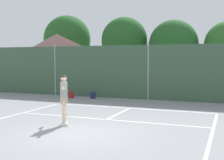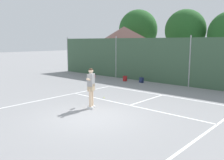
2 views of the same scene
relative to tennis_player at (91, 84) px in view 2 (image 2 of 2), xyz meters
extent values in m
plane|color=gray|center=(1.02, -0.91, -1.11)|extent=(120.00, 120.00, 0.00)
cube|color=white|center=(1.02, 4.59, -1.11)|extent=(8.20, 0.10, 0.01)
cube|color=white|center=(-3.08, -0.91, -1.11)|extent=(0.10, 11.00, 0.01)
cube|color=white|center=(5.12, -0.91, -1.11)|extent=(0.10, 11.00, 0.01)
cube|color=white|center=(1.02, 1.56, -1.11)|extent=(8.20, 0.10, 0.01)
cube|color=white|center=(1.02, 3.05, -1.11)|extent=(0.10, 2.97, 0.01)
cube|color=#38563D|center=(1.02, 8.09, 0.53)|extent=(26.00, 0.05, 3.29)
cylinder|color=#99999E|center=(-11.98, 8.09, 0.61)|extent=(0.09, 0.09, 3.44)
cylinder|color=#99999E|center=(-5.48, 8.09, 0.61)|extent=(0.09, 0.09, 3.44)
cylinder|color=#99999E|center=(1.02, 8.09, 0.61)|extent=(0.09, 0.09, 3.44)
cube|color=beige|center=(-7.61, 11.73, 0.30)|extent=(5.06, 4.14, 2.82)
pyramid|color=#513833|center=(-7.61, 11.73, 2.54)|extent=(5.46, 4.48, 1.68)
cylinder|color=brown|center=(-9.69, 16.98, 0.07)|extent=(0.36, 0.36, 2.37)
ellipsoid|color=#235623|center=(-9.69, 16.98, 3.29)|extent=(4.77, 4.29, 4.77)
cylinder|color=brown|center=(-3.64, 16.98, 0.07)|extent=(0.36, 0.36, 2.37)
ellipsoid|color=#235623|center=(-3.64, 16.98, 3.08)|extent=(4.27, 3.85, 4.27)
cube|color=silver|center=(0.06, -0.12, -1.06)|extent=(0.29, 0.23, 0.10)
cube|color=silver|center=(-0.05, 0.10, -1.06)|extent=(0.29, 0.23, 0.10)
cylinder|color=beige|center=(0.06, -0.12, -0.60)|extent=(0.13, 0.13, 0.82)
cylinder|color=beige|center=(-0.05, 0.10, -0.60)|extent=(0.13, 0.13, 0.82)
cube|color=tan|center=(0.01, -0.01, -0.13)|extent=(0.38, 0.43, 0.32)
cube|color=gray|center=(0.01, -0.01, 0.21)|extent=(0.40, 0.47, 0.56)
sphere|color=beige|center=(0.01, -0.01, 0.62)|extent=(0.22, 0.22, 0.22)
sphere|color=black|center=(0.01, -0.01, 0.64)|extent=(0.21, 0.21, 0.21)
cylinder|color=beige|center=(-0.11, 0.15, 0.31)|extent=(0.34, 0.53, 0.17)
cylinder|color=beige|center=(0.14, -0.26, 0.26)|extent=(0.32, 0.49, 0.22)
cylinder|color=black|center=(-0.22, 0.32, 0.26)|extent=(0.17, 0.28, 0.04)
torus|color=red|center=(-0.43, 0.61, 0.26)|extent=(0.16, 0.28, 0.30)
cylinder|color=silver|center=(-0.43, 0.61, 0.26)|extent=(0.13, 0.23, 0.26)
sphere|color=#CCE033|center=(-0.92, 1.82, -1.08)|extent=(0.07, 0.07, 0.07)
cube|color=maroon|center=(-3.66, 7.03, -0.91)|extent=(0.32, 0.25, 0.40)
cube|color=maroon|center=(-3.63, 6.92, -0.99)|extent=(0.23, 0.12, 0.18)
torus|color=black|center=(-3.66, 7.03, -0.69)|extent=(0.09, 0.04, 0.09)
cube|color=navy|center=(-2.29, 7.28, -0.91)|extent=(0.30, 0.21, 0.40)
cube|color=navy|center=(-2.30, 7.16, -0.99)|extent=(0.23, 0.09, 0.18)
torus|color=black|center=(-2.29, 7.28, -0.69)|extent=(0.09, 0.03, 0.09)
camera|label=1|loc=(5.65, -9.47, 1.31)|focal=48.25mm
camera|label=2|loc=(7.99, -7.52, 1.94)|focal=39.22mm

